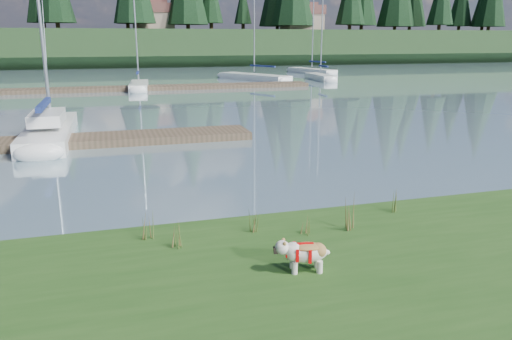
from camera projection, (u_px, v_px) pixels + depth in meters
name	position (u px, v px, depth m)	size (l,w,h in m)	color
ground	(128.00, 90.00, 39.57)	(200.00, 200.00, 0.00)	#7A98A6
ridge	(115.00, 48.00, 78.81)	(200.00, 20.00, 5.00)	#1B3118
bulldog	(305.00, 251.00, 8.00)	(0.90, 0.47, 0.53)	silver
sailboat_main	(51.00, 126.00, 20.91)	(1.73, 8.56, 12.34)	white
dock_near	(43.00, 143.00, 18.96)	(16.00, 2.00, 0.30)	#4C3D2C
dock_far	(153.00, 88.00, 40.07)	(26.00, 2.20, 0.30)	#4C3D2C
sailboat_bg_2	(139.00, 85.00, 40.73)	(1.98, 6.91, 10.37)	white
sailboat_bg_3	(248.00, 76.00, 49.99)	(6.09, 9.52, 14.06)	white
sailboat_bg_4	(318.00, 76.00, 49.67)	(1.71, 6.65, 9.86)	white
sailboat_bg_5	(308.00, 70.00, 58.96)	(3.80, 8.39, 11.77)	white
weed_0	(176.00, 236.00, 8.91)	(0.17, 0.14, 0.53)	#475B23
weed_1	(254.00, 221.00, 9.61)	(0.17, 0.14, 0.55)	#475B23
weed_2	(350.00, 215.00, 9.73)	(0.17, 0.14, 0.72)	#475B23
weed_3	(148.00, 226.00, 9.30)	(0.17, 0.14, 0.60)	#475B23
weed_4	(308.00, 226.00, 9.51)	(0.17, 0.14, 0.41)	#475B23
weed_5	(394.00, 201.00, 10.81)	(0.17, 0.14, 0.53)	#475B23
mud_lip	(194.00, 236.00, 10.24)	(60.00, 0.50, 0.14)	#33281C
house_1	(153.00, 16.00, 77.36)	(6.30, 5.30, 4.65)	gray
house_2	(302.00, 18.00, 82.06)	(6.30, 5.30, 4.65)	gray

